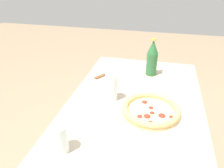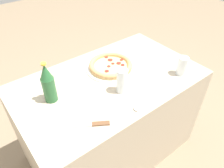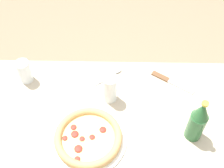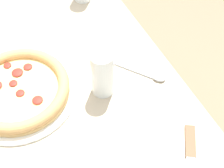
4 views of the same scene
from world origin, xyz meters
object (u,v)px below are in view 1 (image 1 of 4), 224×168
Objects in this scene: pizza_veggie at (151,110)px; spoon at (87,95)px; beer_bottle at (152,58)px; knife at (107,74)px; glass_orange_juice at (60,140)px; glass_iced_tea at (111,89)px.

spoon is (0.09, 0.35, -0.02)m from pizza_veggie.
pizza_veggie is 2.26× the size of spoon.
spoon is at bearing 75.81° from pizza_veggie.
knife is (-0.07, 0.28, -0.11)m from beer_bottle.
glass_orange_juice is 0.84× the size of spoon.
glass_iced_tea is at bearing 68.42° from pizza_veggie.
glass_orange_juice is 0.60× the size of knife.
beer_bottle reaches higher than glass_iced_tea.
glass_orange_juice is at bearing -174.91° from spoon.
pizza_veggie is at bearing -139.70° from knife.
glass_orange_juice is 0.41m from spoon.
knife is 1.39× the size of spoon.
glass_orange_juice is 0.81m from beer_bottle.
beer_bottle reaches higher than spoon.
pizza_veggie is 0.45m from glass_orange_juice.
glass_iced_tea is 0.60× the size of beer_bottle.
spoon is at bearing 88.13° from glass_iced_tea.
beer_bottle is 0.48m from spoon.
glass_iced_tea is (0.09, 0.21, 0.04)m from pizza_veggie.
glass_orange_juice reaches higher than knife.
knife is (0.37, 0.32, -0.02)m from pizza_veggie.
beer_bottle is (0.44, 0.03, 0.09)m from pizza_veggie.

